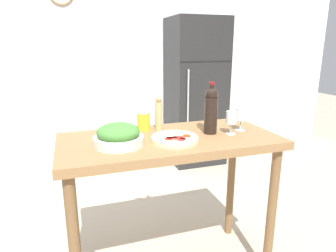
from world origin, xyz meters
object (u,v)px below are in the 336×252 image
at_px(wine_glass_near, 231,119).
at_px(wine_glass_far, 241,116).
at_px(salad_bowl, 118,136).
at_px(salt_canister, 143,121).
at_px(refrigerator, 195,92).
at_px(homemade_pizza, 174,139).
at_px(pepper_mill, 159,114).
at_px(wine_bottle, 211,109).

distance_m(wine_glass_near, wine_glass_far, 0.11).
bearing_deg(salad_bowl, salt_canister, 51.71).
height_order(refrigerator, homemade_pizza, refrigerator).
bearing_deg(refrigerator, pepper_mill, -120.46).
distance_m(wine_bottle, salad_bowl, 0.58).
distance_m(wine_bottle, salt_canister, 0.43).
bearing_deg(salad_bowl, wine_glass_near, -0.36).
xyz_separation_m(homemade_pizza, salt_canister, (-0.11, 0.29, 0.04)).
distance_m(wine_glass_near, salt_canister, 0.55).
bearing_deg(wine_glass_far, wine_bottle, 179.00).
relative_size(refrigerator, wine_glass_near, 12.44).
xyz_separation_m(wine_bottle, wine_glass_near, (0.11, -0.06, -0.05)).
relative_size(wine_glass_near, wine_glass_far, 1.00).
xyz_separation_m(wine_bottle, wine_glass_far, (0.21, -0.00, -0.05)).
height_order(wine_bottle, wine_glass_near, wine_bottle).
bearing_deg(wine_glass_far, pepper_mill, 159.56).
xyz_separation_m(wine_bottle, homemade_pizza, (-0.26, -0.09, -0.13)).
relative_size(refrigerator, salad_bowl, 6.51).
height_order(refrigerator, salad_bowl, refrigerator).
xyz_separation_m(wine_glass_far, pepper_mill, (-0.48, 0.18, 0.01)).
distance_m(refrigerator, salad_bowl, 2.26).
relative_size(salad_bowl, homemade_pizza, 1.02).
distance_m(wine_glass_far, salt_canister, 0.62).
bearing_deg(wine_glass_near, refrigerator, 72.85).
distance_m(homemade_pizza, salt_canister, 0.31).
height_order(wine_bottle, salad_bowl, wine_bottle).
height_order(pepper_mill, homemade_pizza, pepper_mill).
height_order(refrigerator, wine_bottle, refrigerator).
bearing_deg(wine_glass_far, homemade_pizza, -170.04).
height_order(refrigerator, wine_glass_near, refrigerator).
xyz_separation_m(refrigerator, homemade_pizza, (-0.95, -1.90, 0.06)).
bearing_deg(pepper_mill, refrigerator, 59.54).
height_order(wine_glass_far, salad_bowl, wine_glass_far).
relative_size(wine_bottle, pepper_mill, 1.45).
bearing_deg(salad_bowl, pepper_mill, 37.98).
bearing_deg(wine_bottle, refrigerator, 69.30).
height_order(salad_bowl, homemade_pizza, salad_bowl).
xyz_separation_m(pepper_mill, salad_bowl, (-0.29, -0.23, -0.05)).
bearing_deg(wine_glass_near, wine_glass_far, 28.42).
relative_size(refrigerator, salt_canister, 14.50).
distance_m(salad_bowl, salt_canister, 0.32).
xyz_separation_m(wine_bottle, salad_bowl, (-0.57, -0.05, -0.10)).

